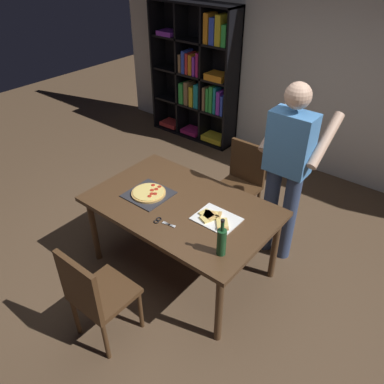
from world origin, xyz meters
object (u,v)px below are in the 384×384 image
object	(u,v)px
pepperoni_pizza_on_tray	(149,193)
wine_bottle	(222,241)
dining_table	(181,211)
bookshelf	(198,76)
person_serving_pizza	(287,165)
chair_near_camera	(94,293)
chair_far_side	(242,179)
kitchen_scissors	(162,222)

from	to	relation	value
pepperoni_pizza_on_tray	wine_bottle	size ratio (longest dim) A/B	1.17
dining_table	bookshelf	distance (m)	2.93
dining_table	person_serving_pizza	size ratio (longest dim) A/B	0.93
chair_near_camera	chair_far_side	world-z (taller)	same
chair_far_side	person_serving_pizza	world-z (taller)	person_serving_pizza
chair_near_camera	kitchen_scissors	xyz separation A→B (m)	(0.03, 0.71, 0.24)
chair_near_camera	wine_bottle	world-z (taller)	wine_bottle
dining_table	kitchen_scissors	distance (m)	0.30
chair_near_camera	bookshelf	world-z (taller)	bookshelf
chair_far_side	bookshelf	size ratio (longest dim) A/B	0.46
wine_bottle	person_serving_pizza	bearing A→B (deg)	92.29
dining_table	person_serving_pizza	world-z (taller)	person_serving_pizza
wine_bottle	kitchen_scissors	distance (m)	0.60
kitchen_scissors	bookshelf	bearing A→B (deg)	122.66
dining_table	chair_near_camera	bearing A→B (deg)	-90.00
person_serving_pizza	chair_far_side	bearing A→B (deg)	159.17
chair_far_side	bookshelf	world-z (taller)	bookshelf
bookshelf	kitchen_scissors	xyz separation A→B (m)	(1.71, -2.67, -0.20)
chair_near_camera	wine_bottle	bearing A→B (deg)	49.02
dining_table	pepperoni_pizza_on_tray	size ratio (longest dim) A/B	4.39
dining_table	bookshelf	bearing A→B (deg)	125.15
dining_table	chair_far_side	size ratio (longest dim) A/B	1.80
person_serving_pizza	wine_bottle	bearing A→B (deg)	-87.71
dining_table	chair_near_camera	distance (m)	1.01
chair_far_side	wine_bottle	distance (m)	1.47
chair_near_camera	person_serving_pizza	size ratio (longest dim) A/B	0.51
chair_far_side	chair_near_camera	bearing A→B (deg)	-90.00
kitchen_scissors	pepperoni_pizza_on_tray	bearing A→B (deg)	148.63
bookshelf	wine_bottle	size ratio (longest dim) A/B	6.17
person_serving_pizza	dining_table	bearing A→B (deg)	-126.63
dining_table	chair_far_side	distance (m)	1.01
chair_far_side	wine_bottle	size ratio (longest dim) A/B	2.85
dining_table	chair_near_camera	world-z (taller)	chair_near_camera
chair_near_camera	chair_far_side	bearing A→B (deg)	90.00
dining_table	kitchen_scissors	world-z (taller)	kitchen_scissors
person_serving_pizza	pepperoni_pizza_on_tray	world-z (taller)	person_serving_pizza
chair_far_side	pepperoni_pizza_on_tray	xyz separation A→B (m)	(-0.32, -1.07, 0.25)
dining_table	wine_bottle	xyz separation A→B (m)	(0.62, -0.28, 0.19)
person_serving_pizza	wine_bottle	world-z (taller)	person_serving_pizza
person_serving_pizza	pepperoni_pizza_on_tray	bearing A→B (deg)	-136.62
bookshelf	kitchen_scissors	bearing A→B (deg)	-57.34
dining_table	pepperoni_pizza_on_tray	world-z (taller)	pepperoni_pizza_on_tray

